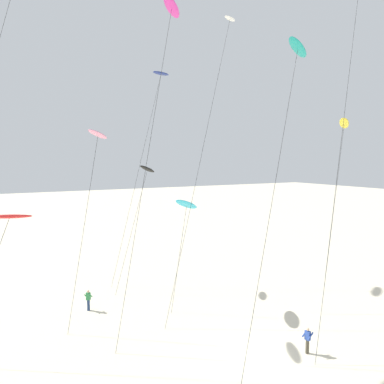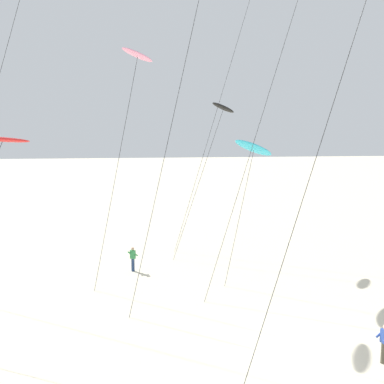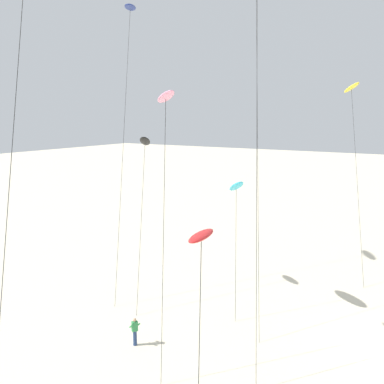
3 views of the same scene
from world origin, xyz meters
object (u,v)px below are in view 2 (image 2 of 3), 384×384
at_px(kite_red, 2,141).
at_px(kite_flyer_nearest, 133,258).
at_px(kite_pink, 137,57).
at_px(kite_flyer_middle, 384,343).
at_px(kite_cyan, 254,148).
at_px(kite_black, 223,109).

relative_size(kite_red, kite_flyer_nearest, 5.64).
relative_size(kite_pink, kite_flyer_middle, 8.62).
bearing_deg(kite_flyer_middle, kite_flyer_nearest, 127.89).
height_order(kite_red, kite_cyan, kite_red).
distance_m(kite_pink, kite_flyer_middle, 19.95).
bearing_deg(kite_black, kite_flyer_middle, -79.12).
relative_size(kite_black, kite_cyan, 1.27).
xyz_separation_m(kite_pink, kite_cyan, (7.09, -0.62, -5.45)).
distance_m(kite_red, kite_flyer_middle, 19.05).
bearing_deg(kite_black, kite_cyan, -85.06).
height_order(kite_cyan, kite_flyer_middle, kite_cyan).
bearing_deg(kite_cyan, kite_flyer_middle, -75.35).
xyz_separation_m(kite_flyer_nearest, kite_flyer_middle, (10.44, -13.41, 0.00)).
bearing_deg(kite_black, kite_pink, -135.15).
distance_m(kite_cyan, kite_flyer_nearest, 11.03).
bearing_deg(kite_red, kite_black, 43.83).
bearing_deg(kite_pink, kite_flyer_nearest, 104.76).
relative_size(kite_red, kite_pink, 0.65).
xyz_separation_m(kite_red, kite_cyan, (13.45, 5.26, -0.64)).
height_order(kite_black, kite_pink, kite_pink).
bearing_deg(kite_flyer_middle, kite_black, 100.88).
xyz_separation_m(kite_black, kite_cyan, (0.61, -7.07, -2.71)).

